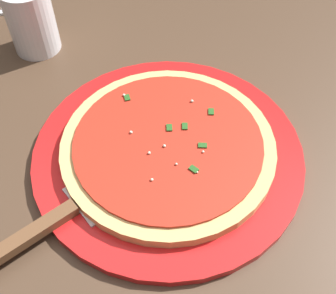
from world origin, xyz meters
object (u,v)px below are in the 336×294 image
at_px(serving_plate, 168,153).
at_px(pizza, 168,146).
at_px(pizza_server, 59,218).
at_px(cup_tall_drink, 31,20).

xyz_separation_m(serving_plate, pizza, (-0.00, -0.00, 0.02)).
bearing_deg(pizza, serving_plate, 63.11).
height_order(pizza, pizza_server, pizza).
relative_size(serving_plate, cup_tall_drink, 3.33).
xyz_separation_m(serving_plate, cup_tall_drink, (0.23, -0.25, 0.05)).
relative_size(pizza, cup_tall_drink, 2.61).
distance_m(pizza, pizza_server, 0.17).
bearing_deg(serving_plate, pizza_server, 38.35).
bearing_deg(pizza_server, serving_plate, -141.65).
height_order(pizza_server, cup_tall_drink, cup_tall_drink).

